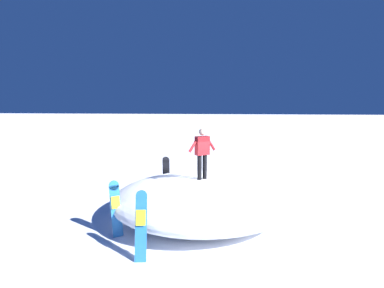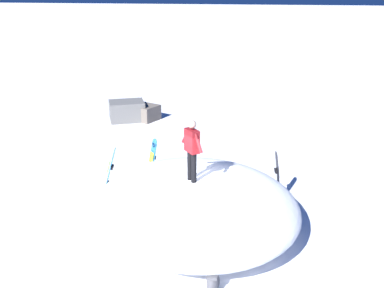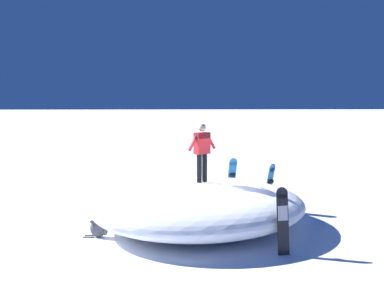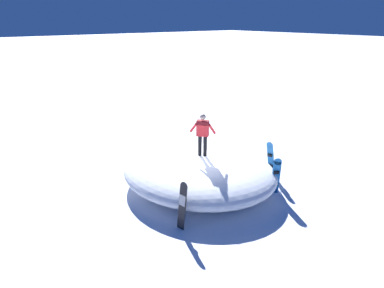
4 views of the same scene
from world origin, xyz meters
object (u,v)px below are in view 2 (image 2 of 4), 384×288
snowboarder_standing (192,147)px  backpack_near (213,281)px  snowboard_tertiary_upright (278,176)px  snowboard_primary_upright (152,162)px  snowboard_secondary_upright (110,172)px

snowboarder_standing → backpack_near: bearing=-72.0°
snowboarder_standing → snowboard_tertiary_upright: bearing=37.9°
snowboard_tertiary_upright → backpack_near: snowboard_tertiary_upright is taller
snowboard_tertiary_upright → snowboard_primary_upright: bearing=172.7°
snowboarder_standing → snowboard_tertiary_upright: snowboarder_standing is taller
snowboard_secondary_upright → snowboard_tertiary_upright: 4.93m
backpack_near → snowboarder_standing: bearing=108.0°
backpack_near → snowboard_tertiary_upright: bearing=73.2°
snowboarder_standing → snowboard_secondary_upright: (-2.65, 1.16, -1.38)m
snowboarder_standing → snowboard_primary_upright: (-1.63, 2.25, -1.41)m
snowboard_tertiary_upright → snowboard_secondary_upright: bearing=-173.2°
snowboarder_standing → snowboard_secondary_upright: snowboarder_standing is taller
snowboard_primary_upright → snowboard_secondary_upright: snowboard_secondary_upright is taller
snowboard_primary_upright → backpack_near: bearing=-63.1°
snowboard_secondary_upright → backpack_near: (3.54, -3.91, -0.59)m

